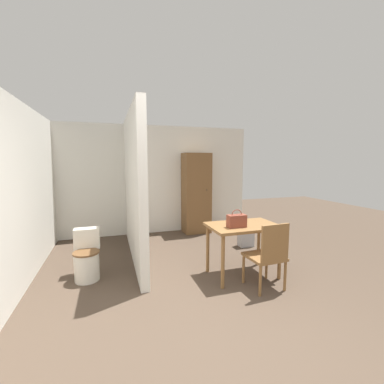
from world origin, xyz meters
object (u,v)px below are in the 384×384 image
(toilet, at_px, (87,258))
(space_heater, at_px, (246,234))
(handbag, at_px, (237,221))
(wooden_cabinet, at_px, (196,193))
(dining_table, at_px, (243,231))
(wooden_chair, at_px, (268,254))

(toilet, distance_m, space_heater, 2.95)
(handbag, height_order, wooden_cabinet, wooden_cabinet)
(dining_table, bearing_deg, space_heater, 58.10)
(wooden_chair, distance_m, toilet, 2.55)
(wooden_chair, bearing_deg, wooden_cabinet, 86.98)
(handbag, bearing_deg, space_heater, 54.89)
(wooden_chair, relative_size, toilet, 1.31)
(handbag, xyz_separation_m, space_heater, (0.88, 1.25, -0.62))
(dining_table, height_order, wooden_cabinet, wooden_cabinet)
(toilet, height_order, handbag, handbag)
(wooden_chair, bearing_deg, toilet, 151.64)
(wooden_cabinet, bearing_deg, toilet, -141.45)
(wooden_chair, bearing_deg, handbag, 121.99)
(wooden_cabinet, xyz_separation_m, space_heater, (0.61, -1.29, -0.69))
(toilet, xyz_separation_m, wooden_cabinet, (2.30, 1.83, 0.63))
(wooden_chair, xyz_separation_m, handbag, (-0.27, 0.38, 0.38))
(space_heater, bearing_deg, handbag, -125.11)
(dining_table, bearing_deg, wooden_cabinet, 87.44)
(space_heater, bearing_deg, wooden_cabinet, 115.17)
(wooden_cabinet, bearing_deg, handbag, -96.08)
(wooden_cabinet, bearing_deg, dining_table, -92.56)
(wooden_cabinet, height_order, space_heater, wooden_cabinet)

